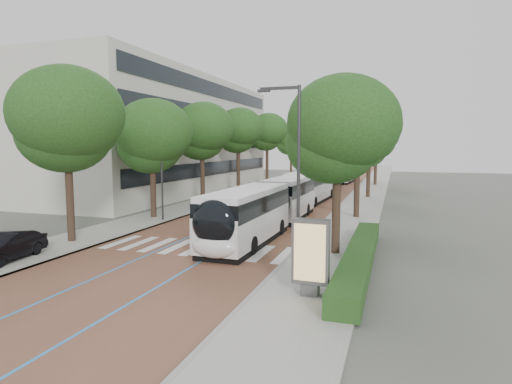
% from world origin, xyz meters
% --- Properties ---
extents(ground, '(160.00, 160.00, 0.00)m').
position_xyz_m(ground, '(0.00, 0.00, 0.00)').
color(ground, '#51544C').
rests_on(ground, ground).
extents(road, '(11.00, 140.00, 0.02)m').
position_xyz_m(road, '(0.00, 40.00, 0.01)').
color(road, brown).
rests_on(road, ground).
extents(sidewalk_left, '(4.00, 140.00, 0.12)m').
position_xyz_m(sidewalk_left, '(-7.50, 40.00, 0.06)').
color(sidewalk_left, '#9A9892').
rests_on(sidewalk_left, ground).
extents(sidewalk_right, '(4.00, 140.00, 0.12)m').
position_xyz_m(sidewalk_right, '(7.50, 40.00, 0.06)').
color(sidewalk_right, '#9A9892').
rests_on(sidewalk_right, ground).
extents(kerb_left, '(0.20, 140.00, 0.14)m').
position_xyz_m(kerb_left, '(-5.60, 40.00, 0.06)').
color(kerb_left, gray).
rests_on(kerb_left, ground).
extents(kerb_right, '(0.20, 140.00, 0.14)m').
position_xyz_m(kerb_right, '(5.60, 40.00, 0.06)').
color(kerb_right, gray).
rests_on(kerb_right, ground).
extents(zebra_crossing, '(10.55, 3.60, 0.01)m').
position_xyz_m(zebra_crossing, '(0.20, 1.00, 0.03)').
color(zebra_crossing, silver).
rests_on(zebra_crossing, ground).
extents(lane_line_left, '(0.12, 126.00, 0.01)m').
position_xyz_m(lane_line_left, '(-1.60, 40.00, 0.02)').
color(lane_line_left, '#2980D0').
rests_on(lane_line_left, road).
extents(lane_line_right, '(0.12, 126.00, 0.01)m').
position_xyz_m(lane_line_right, '(1.60, 40.00, 0.02)').
color(lane_line_right, '#2980D0').
rests_on(lane_line_right, road).
extents(office_building, '(18.11, 40.00, 14.00)m').
position_xyz_m(office_building, '(-19.47, 28.00, 7.00)').
color(office_building, beige).
rests_on(office_building, ground).
extents(hedge, '(1.20, 14.00, 0.80)m').
position_xyz_m(hedge, '(9.10, 0.00, 0.52)').
color(hedge, '#1C3F16').
rests_on(hedge, sidewalk_right).
extents(streetlight_near, '(1.82, 0.20, 8.00)m').
position_xyz_m(streetlight_near, '(6.62, -3.00, 4.82)').
color(streetlight_near, '#313134').
rests_on(streetlight_near, sidewalk_right).
extents(streetlight_far, '(1.82, 0.20, 8.00)m').
position_xyz_m(streetlight_far, '(6.62, 22.00, 4.82)').
color(streetlight_far, '#313134').
rests_on(streetlight_far, sidewalk_right).
extents(lamp_post_left, '(0.14, 0.14, 8.00)m').
position_xyz_m(lamp_post_left, '(-6.10, 8.00, 4.12)').
color(lamp_post_left, '#313134').
rests_on(lamp_post_left, sidewalk_left).
extents(trees_left, '(6.35, 61.08, 9.84)m').
position_xyz_m(trees_left, '(-7.50, 23.17, 6.84)').
color(trees_left, black).
rests_on(trees_left, ground).
extents(trees_right, '(5.93, 47.72, 9.19)m').
position_xyz_m(trees_right, '(7.70, 21.52, 6.34)').
color(trees_right, black).
rests_on(trees_right, ground).
extents(lead_bus, '(2.79, 18.43, 3.20)m').
position_xyz_m(lead_bus, '(2.51, 6.77, 1.63)').
color(lead_bus, black).
rests_on(lead_bus, ground).
extents(bus_queued_0, '(3.16, 12.51, 3.20)m').
position_xyz_m(bus_queued_0, '(2.46, 22.37, 1.62)').
color(bus_queued_0, silver).
rests_on(bus_queued_0, ground).
extents(bus_queued_1, '(3.08, 12.50, 3.20)m').
position_xyz_m(bus_queued_1, '(2.21, 35.61, 1.62)').
color(bus_queued_1, silver).
rests_on(bus_queued_1, ground).
extents(bus_queued_2, '(3.17, 12.51, 3.20)m').
position_xyz_m(bus_queued_2, '(2.89, 48.25, 1.62)').
color(bus_queued_2, silver).
rests_on(bus_queued_2, ground).
extents(ad_panel, '(1.40, 0.55, 2.89)m').
position_xyz_m(ad_panel, '(7.68, -4.75, 1.63)').
color(ad_panel, '#59595B').
rests_on(ad_panel, sidewalk_right).
extents(parked_car, '(2.01, 4.38, 1.39)m').
position_xyz_m(parked_car, '(-7.30, -4.62, 0.82)').
color(parked_car, black).
rests_on(parked_car, sidewalk_left).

